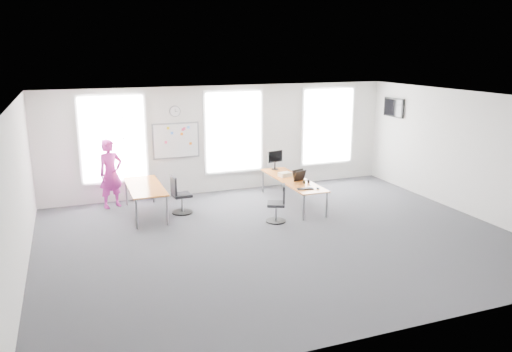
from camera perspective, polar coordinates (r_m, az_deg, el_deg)
name	(u,v)px	position (r m, az deg, el deg)	size (l,w,h in m)	color
floor	(279,238)	(10.90, 2.63, -7.04)	(10.00, 10.00, 0.00)	#2D2C32
ceiling	(281,98)	(10.20, 2.82, 8.86)	(10.00, 10.00, 0.00)	white
wall_back	(223,139)	(14.13, -3.76, 4.22)	(10.00, 10.00, 0.00)	white
wall_front	(396,235)	(7.12, 15.70, -6.48)	(10.00, 10.00, 0.00)	white
wall_left	(17,194)	(9.67, -25.62, -1.89)	(10.00, 10.00, 0.00)	white
wall_right	(468,153)	(13.22, 23.04, 2.41)	(10.00, 10.00, 0.00)	white
window_left	(113,139)	(13.51, -16.02, 4.09)	(1.60, 0.06, 2.20)	white
window_mid	(234,132)	(14.16, -2.57, 5.08)	(1.60, 0.06, 2.20)	white
window_right	(328,126)	(15.35, 8.18, 5.66)	(1.60, 0.06, 2.20)	white
desk_right	(292,181)	(13.06, 4.19, -0.56)	(0.73, 2.75, 0.67)	orange
desk_left	(145,188)	(12.44, -12.58, -1.37)	(0.81, 2.03, 0.74)	orange
chair_right	(278,206)	(11.75, 2.56, -3.40)	(0.53, 0.53, 0.90)	black
chair_left	(180,197)	(12.47, -8.74, -2.38)	(0.51, 0.51, 0.96)	black
person	(111,174)	(13.23, -16.26, 0.26)	(0.65, 0.42, 1.77)	#C42B98
whiteboard	(176,141)	(13.76, -9.12, 4.01)	(1.20, 0.03, 0.90)	white
wall_clock	(175,111)	(13.65, -9.25, 7.32)	(0.30, 0.30, 0.04)	gray
tv	(394,107)	(15.34, 15.48, 7.55)	(0.06, 0.90, 0.55)	black
keyboard	(305,189)	(12.14, 5.66, -1.47)	(0.40, 0.14, 0.02)	black
mouse	(318,188)	(12.18, 7.08, -1.41)	(0.07, 0.11, 0.04)	black
lens_cap	(310,185)	(12.51, 6.20, -1.05)	(0.06, 0.06, 0.01)	black
headphones	(306,182)	(12.66, 5.74, -0.66)	(0.16, 0.09, 0.09)	black
laptop_sleeve	(299,175)	(12.87, 4.95, 0.06)	(0.37, 0.29, 0.29)	black
paper_stack	(285,174)	(13.31, 3.33, 0.18)	(0.31, 0.24, 0.11)	beige
monitor	(275,158)	(14.00, 2.20, 2.03)	(0.48, 0.20, 0.54)	black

